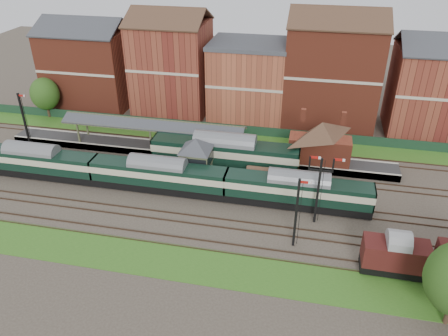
% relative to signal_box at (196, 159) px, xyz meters
% --- Properties ---
extents(ground, '(160.00, 160.00, 0.00)m').
position_rel_signal_box_xyz_m(ground, '(3.00, -3.25, -3.19)').
color(ground, '#473D33').
rests_on(ground, ground).
extents(grass_back, '(90.00, 4.50, 0.06)m').
position_rel_signal_box_xyz_m(grass_back, '(3.00, 12.75, -3.16)').
color(grass_back, '#2D6619').
rests_on(grass_back, ground).
extents(grass_front, '(90.00, 5.00, 0.06)m').
position_rel_signal_box_xyz_m(grass_front, '(3.00, -15.25, -3.16)').
color(grass_front, '#2D6619').
rests_on(grass_front, ground).
extents(fence, '(90.00, 0.12, 1.50)m').
position_rel_signal_box_xyz_m(fence, '(3.00, 14.75, -2.44)').
color(fence, '#193823').
rests_on(fence, ground).
extents(platform, '(55.00, 3.40, 1.00)m').
position_rel_signal_box_xyz_m(platform, '(-2.00, 6.50, -2.69)').
color(platform, '#2D2D2D').
rests_on(platform, ground).
extents(signal_box, '(5.40, 5.40, 6.00)m').
position_rel_signal_box_xyz_m(signal_box, '(0.00, 0.00, 0.00)').
color(signal_box, '#5D7151').
rests_on(signal_box, ground).
extents(brick_hut, '(3.20, 2.64, 2.94)m').
position_rel_signal_box_xyz_m(brick_hut, '(8.00, 0.00, -2.00)').
color(brick_hut, maroon).
rests_on(brick_hut, ground).
extents(station_building, '(8.10, 8.10, 5.90)m').
position_rel_signal_box_xyz_m(station_building, '(15.00, 6.50, 0.76)').
color(station_building, brown).
rests_on(station_building, platform).
extents(canopy, '(26.00, 3.89, 4.08)m').
position_rel_signal_box_xyz_m(canopy, '(-8.00, 6.50, 1.39)').
color(canopy, '#475032').
rests_on(canopy, platform).
extents(semaphore_bracket, '(3.60, 0.25, 8.18)m').
position_rel_signal_box_xyz_m(semaphore_bracket, '(15.04, -5.75, 1.44)').
color(semaphore_bracket, black).
rests_on(semaphore_bracket, ground).
extents(semaphore_platform_end, '(1.23, 0.25, 8.00)m').
position_rel_signal_box_xyz_m(semaphore_platform_end, '(-26.98, 4.75, 0.96)').
color(semaphore_platform_end, black).
rests_on(semaphore_platform_end, ground).
extents(semaphore_siding, '(1.23, 0.25, 8.00)m').
position_rel_signal_box_xyz_m(semaphore_siding, '(13.02, -10.25, 0.96)').
color(semaphore_siding, black).
rests_on(semaphore_siding, ground).
extents(town_backdrop, '(69.00, 10.00, 16.00)m').
position_rel_signal_box_xyz_m(town_backdrop, '(2.82, 21.75, 3.81)').
color(town_backdrop, brown).
rests_on(town_backdrop, ground).
extents(dmu_train, '(50.38, 2.65, 3.87)m').
position_rel_signal_box_xyz_m(dmu_train, '(-3.91, -3.25, -0.92)').
color(dmu_train, black).
rests_on(dmu_train, ground).
extents(platform_railcar, '(19.35, 3.05, 4.46)m').
position_rel_signal_box_xyz_m(platform_railcar, '(2.97, 3.25, -0.60)').
color(platform_railcar, black).
rests_on(platform_railcar, ground).
extents(goods_van_a, '(5.98, 2.59, 3.63)m').
position_rel_signal_box_xyz_m(goods_van_a, '(22.45, -12.25, -1.13)').
color(goods_van_a, black).
rests_on(goods_van_a, ground).
extents(tree_back, '(4.64, 4.64, 6.79)m').
position_rel_signal_box_xyz_m(tree_back, '(-29.76, 14.66, 0.91)').
color(tree_back, '#382619').
rests_on(tree_back, ground).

